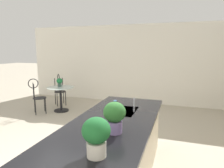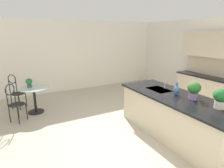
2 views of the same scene
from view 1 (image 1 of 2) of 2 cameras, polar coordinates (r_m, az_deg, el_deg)
ground_plane at (r=3.68m, az=-12.03°, el=-20.94°), size 40.00×40.00×0.00m
wall_left_window at (r=7.18m, az=5.19°, el=5.58°), size 0.12×7.80×2.70m
kitchen_island at (r=2.90m, az=-0.15°, el=-19.19°), size 2.80×1.06×0.92m
bistro_table at (r=6.35m, az=-14.19°, el=-3.47°), size 0.80×0.80×0.74m
chair_near_window at (r=7.08m, az=-14.50°, el=-1.10°), size 0.54×0.54×1.04m
chair_by_island at (r=6.28m, az=-20.23°, el=-2.75°), size 0.54×0.54×1.04m
sink_faucet at (r=3.13m, az=6.24°, el=-5.81°), size 0.02×0.02×0.22m
potted_plant_on_table at (r=6.41m, az=-14.52°, el=0.62°), size 0.18×0.18×0.25m
potted_plant_counter_far at (r=1.84m, az=-4.43°, el=-13.95°), size 0.26×0.26×0.36m
potted_plant_counter_near at (r=2.33m, az=0.71°, el=-8.78°), size 0.26×0.26×0.36m
vase_on_counter at (r=2.71m, az=0.89°, el=-8.27°), size 0.13×0.13×0.29m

